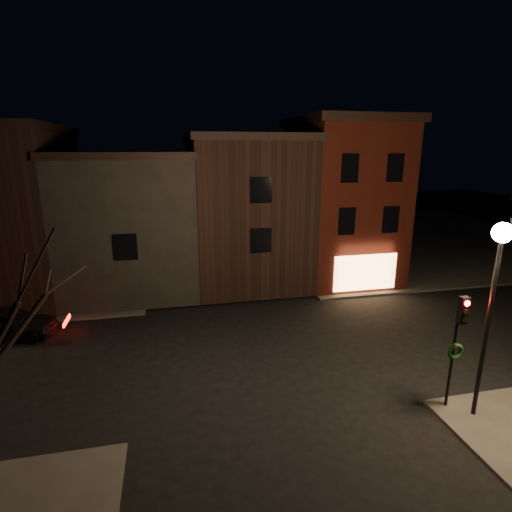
{
  "coord_description": "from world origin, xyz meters",
  "views": [
    {
      "loc": [
        -3.34,
        -15.72,
        8.7
      ],
      "look_at": [
        0.94,
        4.14,
        3.2
      ],
      "focal_mm": 28.0,
      "sensor_mm": 36.0,
      "label": 1
    }
  ],
  "objects": [
    {
      "name": "ground",
      "position": [
        0.0,
        0.0,
        0.0
      ],
      "size": [
        120.0,
        120.0,
        0.0
      ],
      "primitive_type": "plane",
      "color": "black",
      "rests_on": "ground"
    },
    {
      "name": "sidewalk_far_right",
      "position": [
        20.0,
        20.0,
        0.06
      ],
      "size": [
        30.0,
        30.0,
        0.12
      ],
      "primitive_type": "cube",
      "color": "#2D2B28",
      "rests_on": "ground"
    },
    {
      "name": "corner_building",
      "position": [
        8.0,
        9.47,
        5.4
      ],
      "size": [
        6.5,
        8.5,
        10.5
      ],
      "color": "#4B150D",
      "rests_on": "ground"
    },
    {
      "name": "row_building_a",
      "position": [
        1.5,
        10.5,
        4.83
      ],
      "size": [
        7.3,
        10.3,
        9.4
      ],
      "color": "black",
      "rests_on": "ground"
    },
    {
      "name": "row_building_b",
      "position": [
        -5.75,
        10.5,
        4.33
      ],
      "size": [
        7.8,
        10.3,
        8.4
      ],
      "color": "black",
      "rests_on": "ground"
    },
    {
      "name": "row_building_c",
      "position": [
        -13.0,
        10.5,
        5.08
      ],
      "size": [
        7.3,
        10.3,
        9.9
      ],
      "color": "black",
      "rests_on": "ground"
    },
    {
      "name": "street_lamp_near",
      "position": [
        6.2,
        -6.0,
        5.18
      ],
      "size": [
        0.6,
        0.6,
        6.48
      ],
      "color": "black",
      "rests_on": "sidewalk_near_right"
    },
    {
      "name": "traffic_signal",
      "position": [
        5.6,
        -5.51,
        2.81
      ],
      "size": [
        0.58,
        0.38,
        4.05
      ],
      "color": "black",
      "rests_on": "sidewalk_near_right"
    },
    {
      "name": "parked_car_a",
      "position": [
        -11.21,
        3.69,
        0.75
      ],
      "size": [
        4.61,
        2.37,
        1.5
      ],
      "primitive_type": "imported",
      "rotation": [
        0.0,
        0.0,
        1.43
      ],
      "color": "black",
      "rests_on": "ground"
    }
  ]
}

